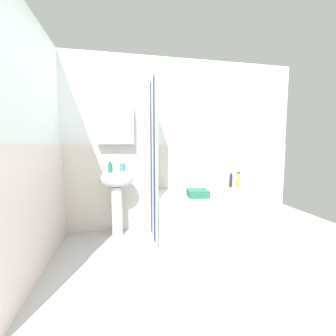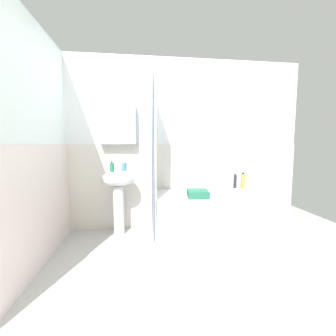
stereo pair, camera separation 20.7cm
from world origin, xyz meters
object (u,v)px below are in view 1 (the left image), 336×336
object	(u,v)px
lotion_bottle	(231,181)
towel_folded	(198,193)
toothbrush_cup	(122,167)
soap_dispenser	(110,168)
body_wash_bottle	(238,180)
sink	(117,189)
bathtub	(206,213)

from	to	relation	value
lotion_bottle	towel_folded	size ratio (longest dim) A/B	0.86
toothbrush_cup	towel_folded	xyz separation A→B (m)	(0.90, -0.39, -0.30)
toothbrush_cup	lotion_bottle	world-z (taller)	toothbrush_cup
soap_dispenser	toothbrush_cup	distance (m)	0.16
body_wash_bottle	towel_folded	bearing A→B (deg)	-149.87
sink	toothbrush_cup	world-z (taller)	toothbrush_cup
lotion_bottle	soap_dispenser	bearing A→B (deg)	-175.06
soap_dispenser	bathtub	bearing A→B (deg)	-5.77
toothbrush_cup	body_wash_bottle	xyz separation A→B (m)	(1.71, 0.08, -0.24)
bathtub	towel_folded	size ratio (longest dim) A/B	5.76
toothbrush_cup	towel_folded	bearing A→B (deg)	-23.10
bathtub	lotion_bottle	size ratio (longest dim) A/B	6.74
sink	toothbrush_cup	bearing A→B (deg)	19.08
soap_dispenser	bathtub	world-z (taller)	soap_dispenser
soap_dispenser	lotion_bottle	xyz separation A→B (m)	(1.75, 0.15, -0.25)
towel_folded	body_wash_bottle	bearing A→B (deg)	30.13
sink	toothbrush_cup	distance (m)	0.29
body_wash_bottle	soap_dispenser	bearing A→B (deg)	-175.82
body_wash_bottle	lotion_bottle	xyz separation A→B (m)	(-0.11, 0.02, -0.01)
soap_dispenser	body_wash_bottle	world-z (taller)	soap_dispenser
sink	towel_folded	distance (m)	1.05
toothbrush_cup	lotion_bottle	distance (m)	1.62
body_wash_bottle	towel_folded	xyz separation A→B (m)	(-0.81, -0.47, -0.07)
bathtub	towel_folded	world-z (taller)	towel_folded
sink	toothbrush_cup	xyz separation A→B (m)	(0.08, 0.03, 0.28)
toothbrush_cup	bathtub	distance (m)	1.28
sink	bathtub	world-z (taller)	sink
toothbrush_cup	bathtub	xyz separation A→B (m)	(1.10, -0.18, -0.62)
soap_dispenser	toothbrush_cup	size ratio (longest dim) A/B	1.28
toothbrush_cup	lotion_bottle	bearing A→B (deg)	3.52
soap_dispenser	body_wash_bottle	bearing A→B (deg)	4.18
lotion_bottle	bathtub	bearing A→B (deg)	-150.67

